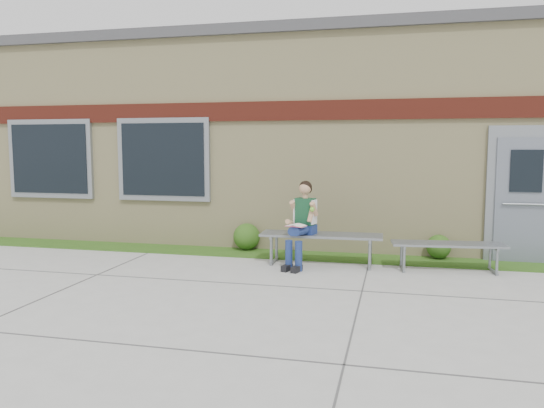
# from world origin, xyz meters

# --- Properties ---
(ground) EXTENTS (80.00, 80.00, 0.00)m
(ground) POSITION_xyz_m (0.00, 0.00, 0.00)
(ground) COLOR #9E9E99
(ground) RESTS_ON ground
(grass_strip) EXTENTS (16.00, 0.80, 0.02)m
(grass_strip) POSITION_xyz_m (0.00, 2.60, 0.01)
(grass_strip) COLOR #204612
(grass_strip) RESTS_ON ground
(school_building) EXTENTS (16.20, 6.22, 4.20)m
(school_building) POSITION_xyz_m (-0.00, 5.99, 2.10)
(school_building) COLOR beige
(school_building) RESTS_ON ground
(bench_left) EXTENTS (2.01, 0.60, 0.52)m
(bench_left) POSITION_xyz_m (0.23, 2.00, 0.40)
(bench_left) COLOR gray
(bench_left) RESTS_ON ground
(bench_right) EXTENTS (1.76, 0.65, 0.45)m
(bench_right) POSITION_xyz_m (2.23, 2.00, 0.35)
(bench_right) COLOR gray
(bench_right) RESTS_ON ground
(girl) EXTENTS (0.51, 0.84, 1.40)m
(girl) POSITION_xyz_m (-0.06, 1.80, 0.75)
(girl) COLOR navy
(girl) RESTS_ON ground
(shrub_mid) EXTENTS (0.50, 0.50, 0.50)m
(shrub_mid) POSITION_xyz_m (-1.30, 2.85, 0.27)
(shrub_mid) COLOR #204612
(shrub_mid) RESTS_ON grass_strip
(shrub_east) EXTENTS (0.42, 0.42, 0.42)m
(shrub_east) POSITION_xyz_m (2.16, 2.85, 0.23)
(shrub_east) COLOR #204612
(shrub_east) RESTS_ON grass_strip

